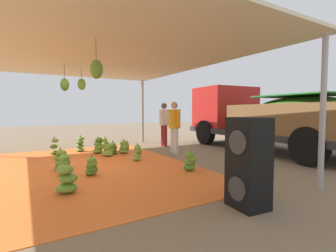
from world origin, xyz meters
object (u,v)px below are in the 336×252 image
(worker_1, at_px, (174,123))
(banana_bunch_1, at_px, (98,146))
(banana_bunch_4, at_px, (108,150))
(banana_bunch_11, at_px, (55,147))
(banana_bunch_0, at_px, (190,162))
(banana_bunch_6, at_px, (61,161))
(cargo_truck_main, at_px, (264,116))
(banana_bunch_8, at_px, (113,148))
(banana_bunch_12, at_px, (80,145))
(banana_bunch_2, at_px, (92,167))
(speaker_stack, at_px, (248,163))
(banana_bunch_9, at_px, (137,153))
(worker_0, at_px, (164,121))
(banana_bunch_3, at_px, (124,147))
(banana_bunch_5, at_px, (67,180))
(banana_bunch_10, at_px, (105,143))
(banana_bunch_7, at_px, (64,165))

(worker_1, bearing_deg, banana_bunch_1, -117.76)
(banana_bunch_4, xyz_separation_m, worker_1, (0.53, 2.06, 0.80))
(banana_bunch_4, distance_m, banana_bunch_11, 1.78)
(banana_bunch_1, bearing_deg, banana_bunch_0, 19.55)
(banana_bunch_6, bearing_deg, cargo_truck_main, 87.58)
(banana_bunch_8, relative_size, banana_bunch_12, 0.78)
(banana_bunch_0, relative_size, cargo_truck_main, 0.07)
(banana_bunch_8, bearing_deg, banana_bunch_2, -27.72)
(speaker_stack, bearing_deg, banana_bunch_6, -151.76)
(banana_bunch_1, bearing_deg, banana_bunch_9, 19.70)
(worker_0, relative_size, speaker_stack, 1.31)
(banana_bunch_1, relative_size, banana_bunch_8, 1.28)
(banana_bunch_0, distance_m, worker_0, 4.20)
(cargo_truck_main, bearing_deg, banana_bunch_6, -92.42)
(banana_bunch_1, bearing_deg, worker_0, 99.25)
(banana_bunch_6, xyz_separation_m, banana_bunch_11, (-2.30, 0.10, 0.01))
(banana_bunch_9, distance_m, cargo_truck_main, 4.91)
(banana_bunch_1, distance_m, banana_bunch_2, 2.80)
(banana_bunch_12, relative_size, worker_0, 0.32)
(banana_bunch_6, bearing_deg, worker_0, 118.88)
(banana_bunch_3, distance_m, banana_bunch_4, 0.64)
(banana_bunch_4, xyz_separation_m, banana_bunch_12, (-1.34, -0.56, 0.05))
(banana_bunch_1, relative_size, banana_bunch_2, 1.22)
(banana_bunch_1, distance_m, banana_bunch_6, 2.25)
(banana_bunch_2, height_order, banana_bunch_12, banana_bunch_12)
(banana_bunch_8, height_order, banana_bunch_12, banana_bunch_12)
(banana_bunch_5, relative_size, worker_0, 0.30)
(worker_1, bearing_deg, banana_bunch_4, -104.53)
(banana_bunch_10, xyz_separation_m, worker_1, (2.19, 1.68, 0.79))
(banana_bunch_2, distance_m, banana_bunch_9, 1.74)
(banana_bunch_10, bearing_deg, worker_0, 74.74)
(banana_bunch_9, xyz_separation_m, worker_0, (-2.18, 2.09, 0.78))
(banana_bunch_4, xyz_separation_m, banana_bunch_9, (1.11, 0.49, 0.03))
(cargo_truck_main, distance_m, worker_0, 3.71)
(banana_bunch_8, relative_size, worker_1, 0.26)
(banana_bunch_1, bearing_deg, banana_bunch_3, 60.89)
(banana_bunch_10, height_order, speaker_stack, speaker_stack)
(banana_bunch_6, distance_m, banana_bunch_11, 2.30)
(banana_bunch_7, xyz_separation_m, speaker_stack, (3.21, 2.02, 0.42))
(banana_bunch_12, bearing_deg, cargo_truck_main, 64.34)
(banana_bunch_8, bearing_deg, banana_bunch_7, -40.37)
(worker_0, bearing_deg, banana_bunch_10, -105.26)
(banana_bunch_10, bearing_deg, banana_bunch_5, -23.25)
(banana_bunch_6, distance_m, banana_bunch_7, 0.56)
(banana_bunch_0, distance_m, worker_1, 2.57)
(banana_bunch_0, xyz_separation_m, banana_bunch_7, (-1.04, -2.55, 0.00))
(banana_bunch_7, relative_size, banana_bunch_12, 0.89)
(banana_bunch_9, distance_m, banana_bunch_11, 2.92)
(speaker_stack, bearing_deg, worker_1, 161.05)
(cargo_truck_main, height_order, worker_1, cargo_truck_main)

